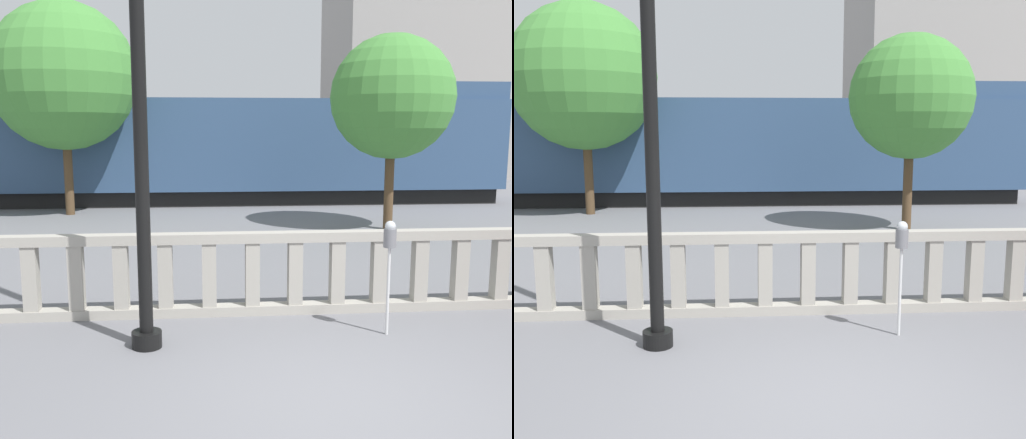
{
  "view_description": "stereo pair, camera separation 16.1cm",
  "coord_description": "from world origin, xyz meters",
  "views": [
    {
      "loc": [
        -1.27,
        -5.08,
        2.64
      ],
      "look_at": [
        -0.48,
        3.85,
        1.23
      ],
      "focal_mm": 40.0,
      "sensor_mm": 36.0,
      "label": 1
    },
    {
      "loc": [
        -1.1,
        -5.09,
        2.64
      ],
      "look_at": [
        -0.48,
        3.85,
        1.23
      ],
      "focal_mm": 40.0,
      "sensor_mm": 36.0,
      "label": 2
    }
  ],
  "objects": [
    {
      "name": "ground_plane",
      "position": [
        0.0,
        0.0,
        0.0
      ],
      "size": [
        160.0,
        160.0,
        0.0
      ],
      "primitive_type": "plane",
      "color": "slate"
    },
    {
      "name": "lamppost",
      "position": [
        -2.01,
        1.68,
        4.0
      ],
      "size": [
        0.43,
        0.43,
        7.0
      ],
      "color": "black",
      "rests_on": "ground"
    },
    {
      "name": "balustrade",
      "position": [
        0.0,
        2.85,
        0.6
      ],
      "size": [
        13.06,
        0.24,
        1.2
      ],
      "color": "#9E998E",
      "rests_on": "ground"
    },
    {
      "name": "tree_left",
      "position": [
        -5.53,
        13.13,
        4.24
      ],
      "size": [
        4.46,
        4.46,
        6.48
      ],
      "color": "#4C3823",
      "rests_on": "ground"
    },
    {
      "name": "tree_right",
      "position": [
        3.58,
        9.61,
        3.47
      ],
      "size": [
        3.21,
        3.21,
        5.08
      ],
      "color": "#4C3823",
      "rests_on": "ground"
    },
    {
      "name": "train_near",
      "position": [
        -0.34,
        15.65,
        1.95
      ],
      "size": [
        19.82,
        2.8,
        4.3
      ],
      "color": "black",
      "rests_on": "ground"
    },
    {
      "name": "parking_meter",
      "position": [
        1.06,
        1.86,
        1.2
      ],
      "size": [
        0.16,
        0.16,
        1.5
      ],
      "color": "silver",
      "rests_on": "ground"
    },
    {
      "name": "building_block",
      "position": [
        12.87,
        28.06,
        7.32
      ],
      "size": [
        13.36,
        7.91,
        14.64
      ],
      "color": "gray",
      "rests_on": "ground"
    }
  ]
}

